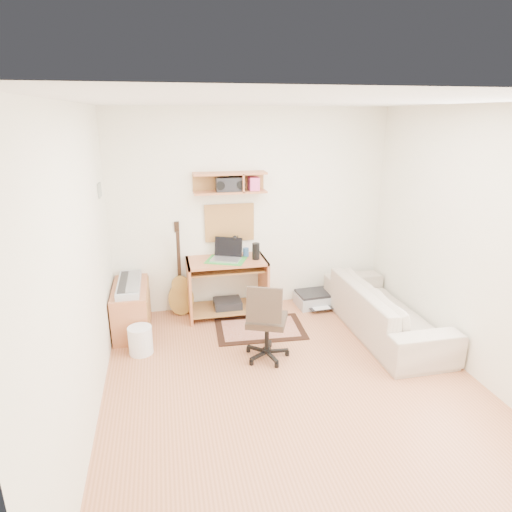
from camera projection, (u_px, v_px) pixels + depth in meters
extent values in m
cube|color=#C27A51|center=(294.00, 386.00, 4.24)|extent=(3.60, 4.00, 0.01)
cube|color=white|center=(303.00, 101.00, 3.43)|extent=(3.60, 4.00, 0.01)
cube|color=white|center=(252.00, 211.00, 5.70)|extent=(3.60, 0.01, 2.60)
cube|color=white|center=(80.00, 274.00, 3.47)|extent=(0.01, 4.00, 2.60)
cube|color=white|center=(478.00, 246.00, 4.20)|extent=(0.01, 4.00, 2.60)
cube|color=#C16F44|center=(230.00, 183.00, 5.39)|extent=(0.90, 0.25, 0.26)
cube|color=tan|center=(229.00, 223.00, 5.66)|extent=(0.64, 0.03, 0.49)
cube|color=#4C8CBF|center=(100.00, 190.00, 4.74)|extent=(0.02, 0.20, 0.15)
cylinder|color=black|center=(256.00, 251.00, 5.53)|extent=(0.09, 0.09, 0.21)
cylinder|color=#3867AA|center=(246.00, 252.00, 5.66)|extent=(0.08, 0.08, 0.11)
cube|color=black|center=(230.00, 184.00, 5.40)|extent=(0.34, 0.16, 0.18)
cube|color=#CCA988|center=(260.00, 329.00, 5.35)|extent=(1.10, 0.76, 0.01)
cube|color=#C16F44|center=(131.00, 308.00, 5.28)|extent=(0.40, 0.90, 0.55)
cube|color=#B2B5BA|center=(129.00, 284.00, 5.18)|extent=(0.26, 0.83, 0.07)
cylinder|color=white|center=(141.00, 340.00, 4.78)|extent=(0.28, 0.28, 0.31)
cube|color=#A5A8AA|center=(314.00, 299.00, 6.00)|extent=(0.51, 0.41, 0.18)
imported|color=#B8A692|center=(385.00, 301.00, 5.20)|extent=(0.58, 1.99, 0.78)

